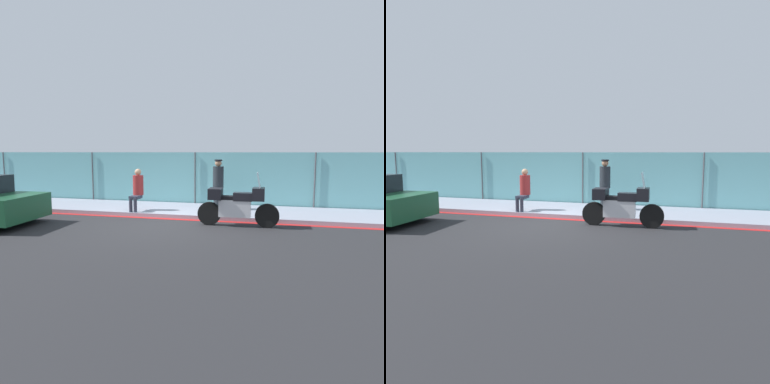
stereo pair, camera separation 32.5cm
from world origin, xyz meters
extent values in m
plane|color=#262628|center=(0.00, 0.00, 0.00)|extent=(120.00, 120.00, 0.00)
cube|color=#8E93A3|center=(0.00, 2.20, 0.06)|extent=(31.18, 2.45, 0.12)
cube|color=red|center=(0.00, 0.88, 0.00)|extent=(31.18, 0.18, 0.01)
cube|color=#6BB2B7|center=(0.00, 3.52, 1.00)|extent=(29.62, 0.08, 2.00)
cylinder|color=#4C4C51|center=(-8.39, 3.42, 1.00)|extent=(0.05, 0.05, 2.00)
cylinder|color=#4C4C51|center=(-4.20, 3.42, 1.00)|extent=(0.05, 0.05, 2.00)
cylinder|color=#4C4C51|center=(0.00, 3.42, 1.00)|extent=(0.05, 0.05, 2.00)
cylinder|color=#4C4C51|center=(4.20, 3.42, 1.00)|extent=(0.05, 0.05, 2.00)
cylinder|color=black|center=(2.71, 0.38, 0.32)|extent=(0.65, 0.15, 0.64)
cylinder|color=black|center=(1.13, 0.36, 0.32)|extent=(0.65, 0.15, 0.64)
cube|color=silver|center=(1.84, 0.37, 0.49)|extent=(0.87, 0.29, 0.47)
cube|color=black|center=(2.06, 0.38, 0.82)|extent=(0.52, 0.32, 0.22)
cube|color=black|center=(1.75, 0.37, 0.78)|extent=(0.60, 0.29, 0.10)
cube|color=black|center=(2.47, 0.38, 0.90)|extent=(0.33, 0.48, 0.34)
cube|color=silver|center=(2.47, 0.38, 1.28)|extent=(0.11, 0.42, 0.42)
cube|color=black|center=(1.31, 0.36, 0.88)|extent=(0.37, 0.51, 0.30)
cylinder|color=#1E2328|center=(1.05, 2.31, 0.48)|extent=(0.29, 0.29, 0.71)
cylinder|color=#1E2328|center=(1.05, 2.31, 1.19)|extent=(0.36, 0.36, 0.71)
sphere|color=#A37556|center=(1.05, 2.31, 1.65)|extent=(0.22, 0.22, 0.22)
cylinder|color=black|center=(1.05, 2.31, 1.75)|extent=(0.25, 0.25, 0.05)
cylinder|color=#2D3342|center=(-1.54, 1.07, 0.35)|extent=(0.11, 0.11, 0.45)
cylinder|color=#2D3342|center=(-1.38, 1.07, 0.35)|extent=(0.11, 0.11, 0.45)
cube|color=#2D3342|center=(-1.46, 1.30, 0.57)|extent=(0.29, 0.45, 0.10)
cylinder|color=maroon|center=(-1.46, 1.52, 0.94)|extent=(0.34, 0.34, 0.64)
sphere|color=tan|center=(-1.46, 1.52, 1.37)|extent=(0.21, 0.21, 0.21)
cylinder|color=black|center=(-4.24, -0.27, 0.35)|extent=(0.71, 0.25, 0.70)
camera|label=1|loc=(2.91, -8.85, 2.03)|focal=32.00mm
camera|label=2|loc=(3.22, -8.77, 2.03)|focal=32.00mm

